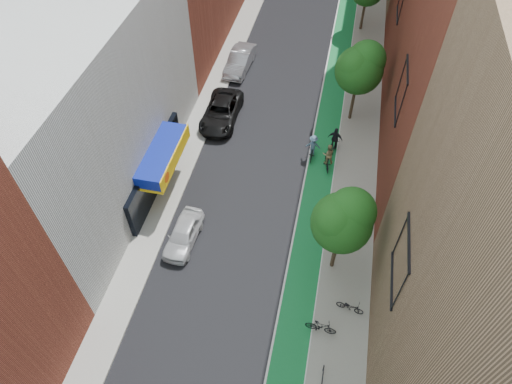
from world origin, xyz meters
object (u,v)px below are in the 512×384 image
Objects in this scene: parked_car_black at (221,112)px; cyclist_lane_mid at (335,143)px; parked_car_silver at (240,60)px; parked_car_white at (183,234)px; cyclist_lane_far at (313,148)px; cyclist_lane_near at (328,158)px.

parked_car_black is 2.56× the size of cyclist_lane_mid.
cyclist_lane_mid reaches higher than parked_car_silver.
cyclist_lane_far is (6.90, 9.13, 0.22)m from parked_car_white.
cyclist_lane_mid is (9.12, -1.83, 0.12)m from parked_car_black.
cyclist_lane_near is (8.97, -10.67, 0.01)m from parked_car_silver.
parked_car_white is 2.00× the size of cyclist_lane_near.
cyclist_lane_mid is at bearing -40.26° from parked_car_silver.
parked_car_white is 0.72× the size of parked_car_black.
cyclist_lane_near reaches higher than parked_car_silver.
parked_car_white is at bearing -87.12° from parked_car_black.
cyclist_lane_near is at bearing 148.86° from cyclist_lane_far.
parked_car_black is 1.12× the size of parked_car_silver.
cyclist_lane_far reaches higher than parked_car_silver.
parked_car_silver is (-0.18, 7.20, 0.05)m from parked_car_black.
parked_car_white is 2.00× the size of cyclist_lane_far.
parked_car_white is 13.11m from cyclist_lane_mid.
parked_car_silver is 12.65m from cyclist_lane_far.
cyclist_lane_near reaches higher than cyclist_lane_far.
parked_car_white is 11.66m from cyclist_lane_near.
cyclist_lane_near is 1.38m from cyclist_lane_far.
cyclist_lane_near is at bearing 91.55° from cyclist_lane_mid.
parked_car_silver is 13.95m from cyclist_lane_near.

